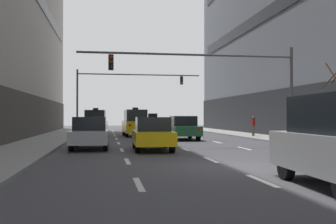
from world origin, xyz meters
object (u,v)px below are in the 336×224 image
traffic_signal_0 (221,73)px  taxi_driving_4 (135,123)px  taxi_driving_0 (152,134)px  car_driving_5 (183,128)px  pedestrian_1 (253,124)px  traffic_signal_1 (119,87)px  car_driving_1 (90,133)px  taxi_driving_2 (96,123)px

traffic_signal_0 → taxi_driving_4: bearing=109.2°
taxi_driving_0 → traffic_signal_0: 5.83m
car_driving_5 → pedestrian_1: 6.26m
traffic_signal_1 → pedestrian_1: traffic_signal_1 is taller
taxi_driving_0 → traffic_signal_0: size_ratio=0.36×
car_driving_1 → traffic_signal_1: (2.13, 19.52, 3.84)m
taxi_driving_2 → pedestrian_1: size_ratio=2.98×
car_driving_1 → traffic_signal_1: bearing=83.8°
taxi_driving_4 → traffic_signal_0: size_ratio=0.38×
traffic_signal_0 → traffic_signal_1: traffic_signal_1 is taller
car_driving_1 → traffic_signal_0: bearing=8.3°
car_driving_1 → traffic_signal_1: traffic_signal_1 is taller
taxi_driving_2 → pedestrian_1: (12.32, -5.15, -0.07)m
taxi_driving_4 → traffic_signal_0: 12.47m
taxi_driving_0 → taxi_driving_4: (0.20, 13.80, 0.30)m
taxi_driving_0 → traffic_signal_0: traffic_signal_0 is taller
taxi_driving_2 → car_driving_1: bearing=-89.7°
taxi_driving_2 → traffic_signal_1: traffic_signal_1 is taller
taxi_driving_4 → car_driving_5: bearing=-60.1°
taxi_driving_0 → car_driving_5: size_ratio=0.97×
taxi_driving_0 → taxi_driving_4: bearing=89.2°
car_driving_5 → taxi_driving_2: bearing=132.4°
traffic_signal_0 → pedestrian_1: bearing=57.8°
taxi_driving_4 → traffic_signal_0: bearing=-70.8°
taxi_driving_4 → taxi_driving_0: bearing=-90.8°
traffic_signal_0 → traffic_signal_1: size_ratio=0.99×
taxi_driving_2 → pedestrian_1: bearing=-22.7°
taxi_driving_4 → traffic_signal_0: traffic_signal_0 is taller
taxi_driving_4 → pedestrian_1: bearing=-21.0°
taxi_driving_0 → car_driving_5: 9.15m
car_driving_1 → traffic_signal_1: 20.00m
pedestrian_1 → traffic_signal_1: bearing=134.0°
taxi_driving_0 → taxi_driving_2: (-3.11, 15.50, 0.30)m
car_driving_1 → taxi_driving_4: size_ratio=0.95×
taxi_driving_2 → car_driving_5: 9.39m
car_driving_1 → traffic_signal_0: size_ratio=0.36×
car_driving_5 → traffic_signal_1: traffic_signal_1 is taller
taxi_driving_2 → car_driving_5: taxi_driving_2 is taller
traffic_signal_1 → car_driving_1: bearing=-96.2°
car_driving_5 → traffic_signal_1: size_ratio=0.36×
traffic_signal_1 → car_driving_5: bearing=-71.4°
taxi_driving_0 → taxi_driving_4: taxi_driving_4 is taller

